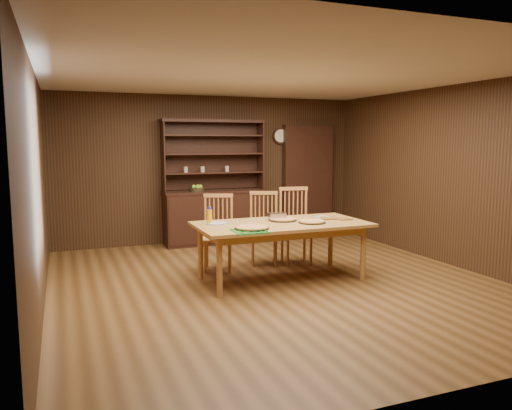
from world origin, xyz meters
name	(u,v)px	position (x,y,z in m)	size (l,w,h in m)	color
floor	(278,283)	(0.00, 0.00, 0.00)	(6.00, 6.00, 0.00)	brown
room_shell	(279,159)	(0.00, 0.00, 1.58)	(6.00, 6.00, 6.00)	beige
china_hutch	(215,210)	(0.00, 2.75, 0.60)	(1.84, 0.52, 2.17)	black
doorway	(307,180)	(1.90, 2.90, 1.05)	(1.00, 0.18, 2.10)	black
wall_clock	(280,136)	(1.35, 2.96, 1.90)	(0.30, 0.05, 0.30)	black
dining_table	(281,228)	(0.12, 0.16, 0.68)	(2.22, 1.11, 0.75)	#BF8D42
chair_left	(218,230)	(-0.49, 0.97, 0.56)	(0.56, 0.54, 1.06)	#BE8341
chair_center	(264,225)	(0.24, 1.06, 0.56)	(0.55, 0.54, 1.06)	#BE8341
chair_right	(295,223)	(0.70, 0.96, 0.60)	(0.53, 0.51, 1.12)	#BE8341
pizza_left	(252,228)	(-0.41, -0.13, 0.77)	(0.42, 0.42, 0.04)	black
pizza_right	(312,222)	(0.48, 0.00, 0.77)	(0.35, 0.35, 0.04)	black
pizza_center	(283,219)	(0.21, 0.31, 0.77)	(0.38, 0.38, 0.04)	black
cooling_rack	(249,231)	(-0.49, -0.28, 0.76)	(0.37, 0.37, 0.02)	#0B9B30
plate_left	(217,223)	(-0.69, 0.38, 0.76)	(0.27, 0.27, 0.02)	silver
plate_right	(323,217)	(0.83, 0.35, 0.76)	(0.23, 0.23, 0.02)	silver
foil_dish	(277,216)	(0.17, 0.43, 0.79)	(0.22, 0.16, 0.09)	silver
juice_bottle	(210,216)	(-0.78, 0.41, 0.85)	(0.06, 0.06, 0.22)	orange
pot_holder_a	(344,219)	(1.01, 0.11, 0.76)	(0.19, 0.19, 0.01)	red
pot_holder_b	(329,218)	(0.86, 0.23, 0.76)	(0.22, 0.22, 0.02)	red
fruit_bowl	(197,189)	(-0.34, 2.69, 0.99)	(0.25, 0.25, 0.12)	black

